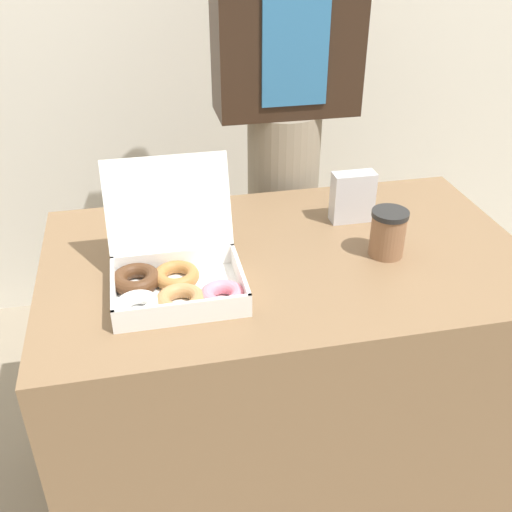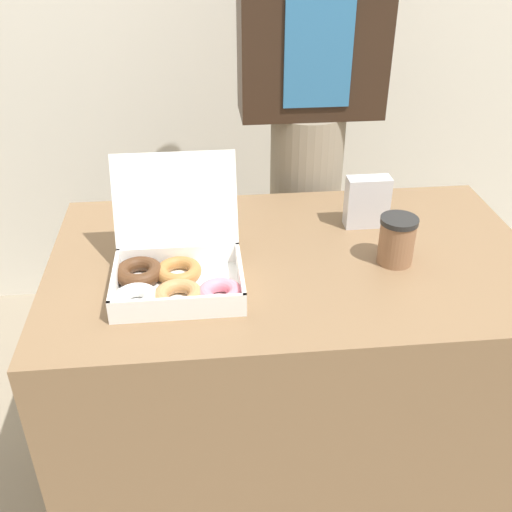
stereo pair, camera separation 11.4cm
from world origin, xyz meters
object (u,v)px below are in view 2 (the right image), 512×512
coffee_cup (397,240)px  person_customer (309,113)px  donut_box (173,273)px  napkin_holder (367,202)px

coffee_cup → person_customer: size_ratio=0.07×
donut_box → person_customer: person_customer is taller
donut_box → person_customer: size_ratio=0.18×
donut_box → person_customer: bearing=56.6°
donut_box → coffee_cup: size_ratio=2.71×
coffee_cup → napkin_holder: 0.18m
napkin_holder → person_customer: bearing=103.8°
napkin_holder → person_customer: size_ratio=0.08×
coffee_cup → person_customer: bearing=101.5°
napkin_holder → person_customer: person_customer is taller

